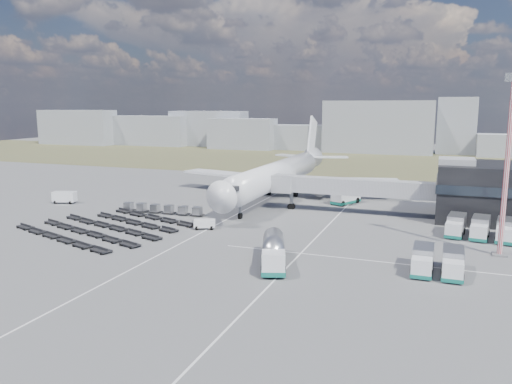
% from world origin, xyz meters
% --- Properties ---
extents(ground, '(420.00, 420.00, 0.00)m').
position_xyz_m(ground, '(0.00, 0.00, 0.00)').
color(ground, '#565659').
rests_on(ground, ground).
extents(grass_strip, '(420.00, 90.00, 0.01)m').
position_xyz_m(grass_strip, '(0.00, 110.00, 0.01)').
color(grass_strip, '#454529').
rests_on(grass_strip, ground).
extents(lane_markings, '(47.12, 110.00, 0.01)m').
position_xyz_m(lane_markings, '(9.77, 3.00, 0.01)').
color(lane_markings, silver).
rests_on(lane_markings, ground).
extents(jet_bridge, '(30.30, 3.80, 7.05)m').
position_xyz_m(jet_bridge, '(15.90, 20.42, 5.05)').
color(jet_bridge, '#939399').
rests_on(jet_bridge, ground).
extents(airliner, '(51.59, 64.53, 17.62)m').
position_xyz_m(airliner, '(0.00, 32.38, 5.29)').
color(airliner, white).
rests_on(airliner, ground).
extents(skyline, '(302.85, 26.63, 23.65)m').
position_xyz_m(skyline, '(-30.81, 149.12, 8.40)').
color(skyline, '#8E929B').
rests_on(skyline, ground).
extents(fuel_tanker, '(6.34, 11.70, 3.68)m').
position_xyz_m(fuel_tanker, '(14.08, -14.15, 1.84)').
color(fuel_tanker, white).
rests_on(fuel_tanker, ground).
extents(pushback_tug, '(3.98, 3.17, 1.55)m').
position_xyz_m(pushback_tug, '(-2.62, -0.10, 0.78)').
color(pushback_tug, white).
rests_on(pushback_tug, ground).
extents(utility_van, '(5.04, 3.36, 2.44)m').
position_xyz_m(utility_van, '(-39.89, 9.57, 1.22)').
color(utility_van, white).
rests_on(utility_van, ground).
extents(catering_truck, '(5.52, 7.51, 3.20)m').
position_xyz_m(catering_truck, '(15.32, 29.47, 1.63)').
color(catering_truck, white).
rests_on(catering_truck, ground).
extents(service_trucks_near, '(5.94, 7.09, 2.83)m').
position_xyz_m(service_trucks_near, '(33.75, -10.36, 1.54)').
color(service_trucks_near, white).
rests_on(service_trucks_near, ground).
extents(service_trucks_far, '(13.82, 8.80, 2.89)m').
position_xyz_m(service_trucks_far, '(41.39, 9.48, 1.57)').
color(service_trucks_far, white).
rests_on(service_trucks_far, ground).
extents(uld_row, '(16.97, 2.06, 1.54)m').
position_xyz_m(uld_row, '(-15.40, 7.73, 0.92)').
color(uld_row, black).
rests_on(uld_row, ground).
extents(baggage_dollies, '(28.72, 26.21, 0.78)m').
position_xyz_m(baggage_dollies, '(-17.66, -5.70, 0.39)').
color(baggage_dollies, black).
rests_on(baggage_dollies, ground).
extents(floodlight_mast, '(2.29, 1.87, 24.27)m').
position_xyz_m(floodlight_mast, '(41.61, 0.52, 12.16)').
color(floodlight_mast, '#AF1C24').
rests_on(floodlight_mast, ground).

